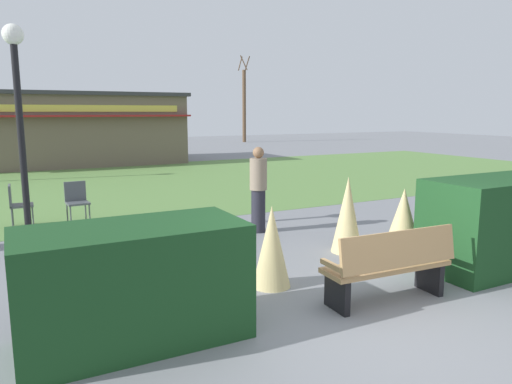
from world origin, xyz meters
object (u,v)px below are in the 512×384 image
Objects in this scene: food_kiosk at (69,128)px; park_bench at (390,265)px; trash_bin at (481,239)px; cafe_chair_west at (77,199)px; cafe_chair_east at (17,202)px; lamppost_mid at (19,107)px; tree_right_bg at (244,104)px; person_strolling at (258,189)px.

park_bench is at bearing -85.46° from food_kiosk.
park_bench reaches higher than trash_bin.
cafe_chair_west and cafe_chair_east have the same top height.
cafe_chair_west is 1.00× the size of cafe_chair_east.
trash_bin is (6.23, -4.79, -2.05)m from lamppost_mid.
cafe_chair_east is 28.68m from tree_right_bg.
trash_bin is 0.47× the size of person_strolling.
lamppost_mid reaches higher than cafe_chair_east.
person_strolling is (0.22, 3.91, 0.38)m from park_bench.
park_bench is 2.43m from trash_bin.
tree_right_bg reaches higher than trash_bin.
person_strolling reaches higher than cafe_chair_west.
lamppost_mid is 2.42m from cafe_chair_west.
lamppost_mid is 2.30m from cafe_chair_east.
park_bench is at bearing -53.99° from lamppost_mid.
food_kiosk is 17.76m from tree_right_bg.
trash_bin is at bearing -48.28° from cafe_chair_west.
park_bench is at bearing -112.99° from tree_right_bg.
trash_bin is 19.09m from food_kiosk.
cafe_chair_east is (-4.01, 6.57, 0.05)m from park_bench.
tree_right_bg reaches higher than person_strolling.
cafe_chair_west reaches higher than trash_bin.
food_kiosk is 12.88m from cafe_chair_east.
food_kiosk is 11.23× the size of cafe_chair_east.
tree_right_bg reaches higher than lamppost_mid.
trash_bin is at bearing 121.55° from person_strolling.
person_strolling reaches higher than park_bench.
park_bench is 1.94× the size of cafe_chair_east.
lamppost_mid is at bearing -123.97° from tree_right_bg.
cafe_chair_west is at bearing 131.72° from trash_bin.
tree_right_bg is (15.50, 23.41, 2.41)m from cafe_chair_west.
food_kiosk is 11.23× the size of cafe_chair_west.
cafe_chair_east reaches higher than trash_bin.
tree_right_bg is at bearing 36.89° from food_kiosk.
person_strolling is at bearing 122.34° from trash_bin.
cafe_chair_east is at bearing 170.79° from cafe_chair_west.
food_kiosk is at bearing 101.79° from trash_bin.
person_strolling reaches higher than trash_bin.
park_bench reaches higher than cafe_chair_east.
cafe_chair_west is at bearing -95.99° from food_kiosk.
lamppost_mid is 4.59m from person_strolling.
park_bench is at bearing -65.86° from cafe_chair_west.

